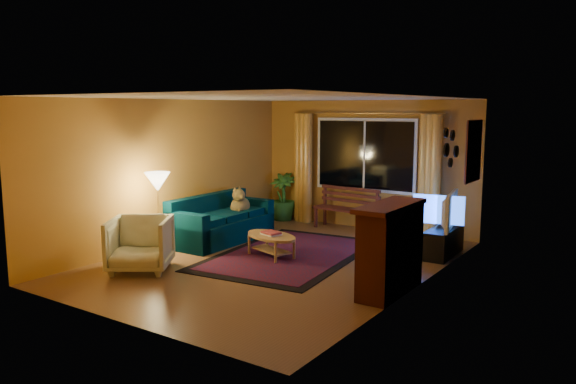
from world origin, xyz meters
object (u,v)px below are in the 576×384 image
Objects in this scene: sofa at (222,219)px; tv_console at (443,242)px; armchair at (140,242)px; coffee_table at (271,246)px; bench at (346,220)px; floor_lamp at (159,215)px.

sofa is 1.87× the size of tv_console.
armchair reaches higher than coffee_table.
bench is 2.49m from sofa.
coffee_table is at bearing 20.80° from armchair.
bench reaches higher than coffee_table.
tv_console is at bearing 17.99° from sofa.
coffee_table is at bearing 30.58° from floor_lamp.
sofa is at bearing -162.47° from tv_console.
sofa reaches higher than bench.
floor_lamp is (-0.18, -1.32, 0.26)m from sofa.
bench is at bearing 65.44° from floor_lamp.
floor_lamp reaches higher than sofa.
sofa is 1.36m from floor_lamp.
sofa is 2.00× the size of coffee_table.
coffee_table is 0.94× the size of tv_console.
sofa is (-1.37, -2.07, 0.21)m from bench.
floor_lamp is 1.24× the size of tv_console.
coffee_table is at bearing -17.67° from sofa.
sofa is 2.32× the size of armchair.
tv_console is (2.22, -0.83, 0.02)m from bench.
bench is 0.66× the size of sofa.
bench is at bearing 158.01° from tv_console.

